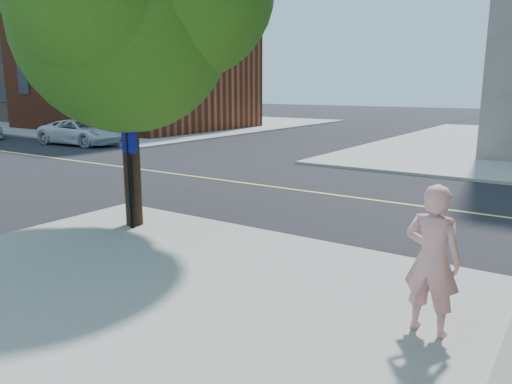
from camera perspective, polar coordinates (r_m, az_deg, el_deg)
The scene contains 9 objects.
ground at distance 12.80m, azimuth -11.73°, elevation -2.40°, with size 140.00×140.00×0.00m, color black.
road_ew at distance 16.17m, azimuth -0.28°, elevation 0.89°, with size 140.00×9.00×0.01m, color black.
road_ns at distance 17.10m, azimuth -24.73°, elevation 0.39°, with size 9.00×140.00×0.01m, color black.
sidewalk_nw at distance 44.00m, azimuth -12.72°, elevation 7.76°, with size 26.00×25.00×0.12m, color gray.
church at distance 39.52m, azimuth -13.95°, elevation 17.60°, with size 15.20×12.00×14.40m.
office_block at distance 51.46m, azimuth -20.06°, elevation 18.05°, with size 12.00×14.08×18.00m.
man_on_phone at distance 6.46m, azimuth 19.67°, elevation -7.39°, with size 0.69×0.45×1.90m, color #D6908E.
signal_pole at distance 12.19m, azimuth -20.71°, elevation 11.65°, with size 3.36×0.38×3.79m.
car_a at distance 28.84m, azimuth -19.48°, elevation 6.53°, with size 2.32×5.03×1.40m, color silver.
Camera 1 is at (8.95, -8.59, 3.14)m, focal length 34.67 mm.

